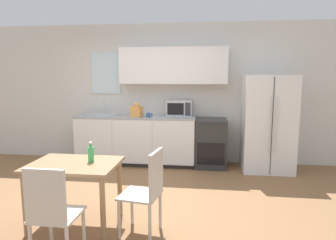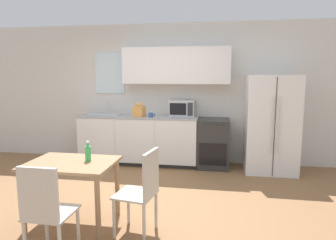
% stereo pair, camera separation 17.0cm
% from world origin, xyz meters
% --- Properties ---
extents(ground_plane, '(12.00, 12.00, 0.00)m').
position_xyz_m(ground_plane, '(0.00, 0.00, 0.00)').
color(ground_plane, olive).
extents(wall_back, '(12.00, 0.38, 2.70)m').
position_xyz_m(wall_back, '(0.06, 2.03, 1.45)').
color(wall_back, silver).
rests_on(wall_back, ground_plane).
extents(kitchen_counter, '(2.30, 0.64, 0.94)m').
position_xyz_m(kitchen_counter, '(-0.34, 1.73, 0.47)').
color(kitchen_counter, '#333333').
rests_on(kitchen_counter, ground_plane).
extents(oven_range, '(0.57, 0.63, 0.90)m').
position_xyz_m(oven_range, '(1.09, 1.73, 0.45)').
color(oven_range, '#2D2D2D').
rests_on(oven_range, ground_plane).
extents(refrigerator, '(0.87, 0.80, 1.71)m').
position_xyz_m(refrigerator, '(2.09, 1.66, 0.86)').
color(refrigerator, white).
rests_on(refrigerator, ground_plane).
extents(kitchen_sink, '(0.59, 0.39, 0.26)m').
position_xyz_m(kitchen_sink, '(-1.01, 1.74, 0.96)').
color(kitchen_sink, '#B7BABC').
rests_on(kitchen_sink, kitchen_counter).
extents(microwave, '(0.48, 0.35, 0.30)m').
position_xyz_m(microwave, '(0.49, 1.83, 1.09)').
color(microwave, '#B7BABC').
rests_on(microwave, kitchen_counter).
extents(coffee_mug, '(0.11, 0.08, 0.08)m').
position_xyz_m(coffee_mug, '(-0.06, 1.56, 0.98)').
color(coffee_mug, '#335999').
rests_on(coffee_mug, kitchen_counter).
extents(grocery_bag_0, '(0.23, 0.21, 0.28)m').
position_xyz_m(grocery_bag_0, '(-0.29, 1.58, 1.06)').
color(grocery_bag_0, '#DB994C').
rests_on(grocery_bag_0, kitchen_counter).
extents(dining_table, '(0.97, 0.72, 0.73)m').
position_xyz_m(dining_table, '(-0.45, -0.76, 0.61)').
color(dining_table, '#997551').
rests_on(dining_table, ground_plane).
extents(dining_chair_near, '(0.40, 0.40, 0.93)m').
position_xyz_m(dining_chair_near, '(-0.34, -1.50, 0.54)').
color(dining_chair_near, beige).
rests_on(dining_chair_near, ground_plane).
extents(dining_chair_side, '(0.46, 0.46, 0.93)m').
position_xyz_m(dining_chair_side, '(0.41, -0.86, 0.54)').
color(dining_chair_side, beige).
rests_on(dining_chair_side, ground_plane).
extents(drink_bottle, '(0.07, 0.07, 0.23)m').
position_xyz_m(drink_bottle, '(-0.28, -0.69, 0.83)').
color(drink_bottle, '#3FB259').
rests_on(drink_bottle, dining_table).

